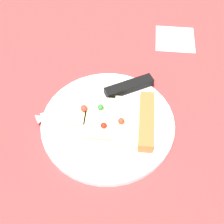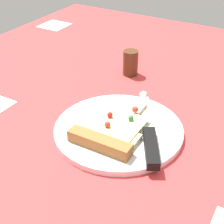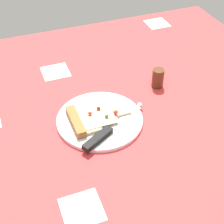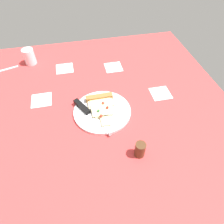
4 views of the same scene
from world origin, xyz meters
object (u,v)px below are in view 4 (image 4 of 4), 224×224
fork (2,70)px  pepper_shaker (140,150)px  pizza_slice (101,105)px  drinking_glass (29,57)px  plate (102,111)px  knife (88,113)px

fork → pepper_shaker: bearing=-155.3°
pizza_slice → drinking_glass: size_ratio=2.06×
plate → fork: (-47.23, 40.44, -0.18)cm
plate → pepper_shaker: 25.05cm
pepper_shaker → fork: size_ratio=0.42×
plate → pizza_slice: pizza_slice is taller
plate → pepper_shaker: pepper_shaker is taller
knife → pepper_shaker: size_ratio=3.47×
plate → fork: size_ratio=1.63×
knife → fork: knife is taller
knife → pizza_slice: bearing=178.5°
pizza_slice → fork: (-47.21, 37.88, -1.55)cm
pepper_shaker → pizza_slice: bearing=110.3°
plate → pizza_slice: bearing=90.5°
plate → drinking_glass: size_ratio=2.92×
knife → drinking_glass: size_ratio=2.60×
pepper_shaker → fork: 85.16cm
plate → knife: bearing=-174.4°
drinking_glass → fork: drinking_glass is taller
plate → knife: knife is taller
pepper_shaker → knife: bearing=124.6°
drinking_glass → pepper_shaker: bearing=-58.4°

